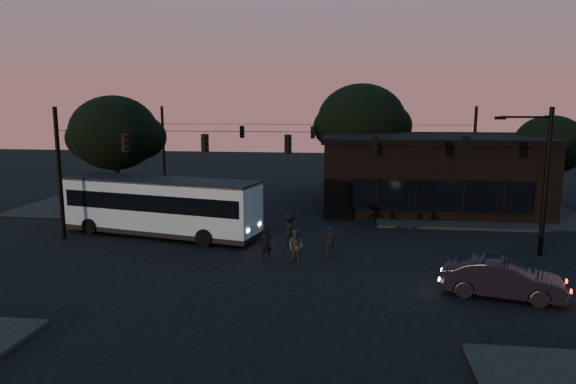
# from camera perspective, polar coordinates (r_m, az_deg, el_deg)

# --- Properties ---
(ground) EXTENTS (120.00, 120.00, 0.00)m
(ground) POSITION_cam_1_polar(r_m,az_deg,el_deg) (24.23, -1.23, -8.59)
(ground) COLOR black
(ground) RESTS_ON ground
(sidewalk_far_right) EXTENTS (14.00, 10.00, 0.15)m
(sidewalk_far_right) POSITION_cam_1_polar(r_m,az_deg,el_deg) (38.47, 20.07, -2.22)
(sidewalk_far_right) COLOR black
(sidewalk_far_right) RESTS_ON ground
(sidewalk_far_left) EXTENTS (14.00, 10.00, 0.15)m
(sidewalk_far_left) POSITION_cam_1_polar(r_m,az_deg,el_deg) (41.38, -17.72, -1.29)
(sidewalk_far_left) COLOR black
(sidewalk_far_left) RESTS_ON ground
(building) EXTENTS (15.40, 10.41, 5.40)m
(building) POSITION_cam_1_polar(r_m,az_deg,el_deg) (39.42, 15.41, 2.18)
(building) COLOR black
(building) RESTS_ON ground
(tree_behind) EXTENTS (7.60, 7.60, 9.43)m
(tree_behind) POSITION_cam_1_polar(r_m,az_deg,el_deg) (44.78, 8.14, 7.75)
(tree_behind) COLOR black
(tree_behind) RESTS_ON ground
(tree_right) EXTENTS (5.20, 5.20, 6.86)m
(tree_right) POSITION_cam_1_polar(r_m,az_deg,el_deg) (43.37, 27.05, 4.68)
(tree_right) COLOR black
(tree_right) RESTS_ON ground
(tree_left) EXTENTS (6.40, 6.40, 8.30)m
(tree_left) POSITION_cam_1_polar(r_m,az_deg,el_deg) (39.85, -18.73, 6.23)
(tree_left) COLOR black
(tree_left) RESTS_ON ground
(signal_rig_near) EXTENTS (26.24, 0.30, 7.50)m
(signal_rig_near) POSITION_cam_1_polar(r_m,az_deg,el_deg) (27.16, 0.00, 3.01)
(signal_rig_near) COLOR black
(signal_rig_near) RESTS_ON ground
(signal_rig_far) EXTENTS (26.24, 0.30, 7.50)m
(signal_rig_far) POSITION_cam_1_polar(r_m,az_deg,el_deg) (43.03, 2.76, 5.11)
(signal_rig_far) COLOR black
(signal_rig_far) RESTS_ON ground
(bus) EXTENTS (12.22, 5.27, 3.36)m
(bus) POSITION_cam_1_polar(r_m,az_deg,el_deg) (30.88, -13.92, -1.29)
(bus) COLOR #98B5C1
(bus) RESTS_ON ground
(car) EXTENTS (4.87, 2.65, 1.52)m
(car) POSITION_cam_1_polar(r_m,az_deg,el_deg) (22.38, 22.69, -8.86)
(car) COLOR black
(car) RESTS_ON ground
(pedestrian_a) EXTENTS (0.62, 0.43, 1.64)m
(pedestrian_a) POSITION_cam_1_polar(r_m,az_deg,el_deg) (25.44, -2.46, -5.78)
(pedestrian_a) COLOR black
(pedestrian_a) RESTS_ON ground
(pedestrian_b) EXTENTS (0.98, 0.89, 1.65)m
(pedestrian_b) POSITION_cam_1_polar(r_m,az_deg,el_deg) (24.94, 0.88, -6.08)
(pedestrian_b) COLOR #373732
(pedestrian_b) RESTS_ON ground
(pedestrian_c) EXTENTS (1.02, 0.59, 1.64)m
(pedestrian_c) POSITION_cam_1_polar(r_m,az_deg,el_deg) (25.84, 4.76, -5.56)
(pedestrian_c) COLOR #242028
(pedestrian_c) RESTS_ON ground
(pedestrian_d) EXTENTS (1.36, 1.10, 1.83)m
(pedestrian_d) POSITION_cam_1_polar(r_m,az_deg,el_deg) (27.89, 0.17, -4.19)
(pedestrian_d) COLOR black
(pedestrian_d) RESTS_ON ground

